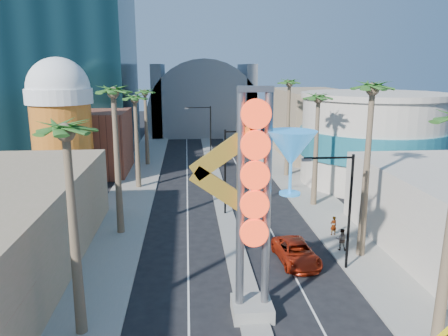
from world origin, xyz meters
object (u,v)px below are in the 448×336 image
red_pickup (296,252)px  pedestrian_a (333,226)px  neon_sign (270,188)px  pedestrian_b (341,239)px

red_pickup → pedestrian_a: (4.17, 4.44, 0.21)m
neon_sign → pedestrian_a: (7.44, 10.90, -6.37)m
red_pickup → pedestrian_a: pedestrian_a is taller
neon_sign → red_pickup: (3.27, 6.45, -6.57)m
pedestrian_a → pedestrian_b: (-0.39, -2.95, 0.04)m
pedestrian_b → red_pickup: bearing=39.2°
red_pickup → pedestrian_b: (3.79, 1.50, 0.24)m
neon_sign → pedestrian_b: (7.06, 7.95, -6.33)m
neon_sign → red_pickup: 9.78m
red_pickup → neon_sign: bearing=-121.1°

